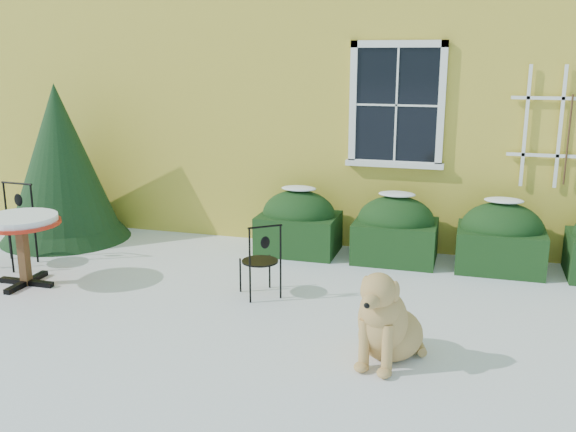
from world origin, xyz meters
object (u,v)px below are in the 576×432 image
(patio_chair_far, at_px, (11,225))
(patio_chair_near, at_px, (261,260))
(bistro_table, at_px, (21,228))
(dog, at_px, (386,323))
(evergreen_shrub, at_px, (62,178))

(patio_chair_far, bearing_deg, patio_chair_near, 0.54)
(bistro_table, bearing_deg, patio_chair_far, 136.89)
(bistro_table, distance_m, patio_chair_far, 0.90)
(patio_chair_near, distance_m, dog, 1.94)
(evergreen_shrub, bearing_deg, patio_chair_near, -22.05)
(bistro_table, relative_size, patio_chair_far, 0.86)
(dog, bearing_deg, patio_chair_near, 155.65)
(evergreen_shrub, height_order, patio_chair_far, evergreen_shrub)
(bistro_table, xyz_separation_m, dog, (4.29, -0.77, -0.33))
(patio_chair_far, height_order, dog, patio_chair_far)
(bistro_table, distance_m, dog, 4.37)
(patio_chair_far, bearing_deg, bistro_table, -39.53)
(evergreen_shrub, relative_size, bistro_table, 2.50)
(evergreen_shrub, distance_m, patio_chair_near, 3.79)
(patio_chair_near, bearing_deg, patio_chair_far, -40.88)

